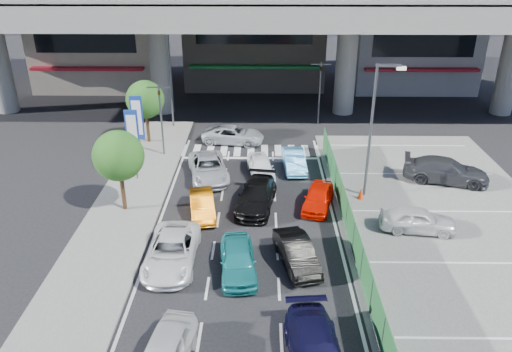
{
  "coord_description": "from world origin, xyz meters",
  "views": [
    {
      "loc": [
        0.8,
        -20.83,
        14.06
      ],
      "look_at": [
        0.47,
        5.23,
        1.64
      ],
      "focal_mm": 35.0,
      "sensor_mm": 36.0,
      "label": 1
    }
  ],
  "objects_px": {
    "traffic_light_right": "(320,77)",
    "hatch_black_mid_right": "(297,253)",
    "sedan_white_mid_left": "(172,251)",
    "parked_sedan_dgrey": "(446,170)",
    "minivan_navy_back": "(316,352)",
    "tree_far": "(145,100)",
    "traffic_cone": "(361,193)",
    "traffic_light_left": "(160,103)",
    "signboard_far": "(137,119)",
    "street_lamp_right": "(375,121)",
    "kei_truck_front_right": "(294,161)",
    "taxi_orange_left": "(202,205)",
    "signboard_near": "(133,135)",
    "sedan_black_mid": "(256,196)",
    "sedan_white_front_mid": "(261,166)",
    "wagon_silver_front_left": "(208,168)",
    "crossing_wagon_silver": "(233,135)",
    "taxi_orange_right": "(318,198)",
    "street_lamp_left": "(172,70)",
    "parked_sedan_white": "(418,220)",
    "taxi_teal_mid": "(238,260)",
    "tree_near": "(118,156)"
  },
  "relations": [
    {
      "from": "signboard_far",
      "to": "tree_far",
      "type": "height_order",
      "value": "tree_far"
    },
    {
      "from": "tree_far",
      "to": "traffic_cone",
      "type": "height_order",
      "value": "tree_far"
    },
    {
      "from": "traffic_light_left",
      "to": "sedan_white_mid_left",
      "type": "bearing_deg",
      "value": -78.13
    },
    {
      "from": "wagon_silver_front_left",
      "to": "sedan_white_front_mid",
      "type": "distance_m",
      "value": 3.4
    },
    {
      "from": "street_lamp_left",
      "to": "taxi_orange_left",
      "type": "xyz_separation_m",
      "value": [
        3.8,
        -14.42,
        -4.16
      ]
    },
    {
      "from": "street_lamp_left",
      "to": "parked_sedan_white",
      "type": "height_order",
      "value": "street_lamp_left"
    },
    {
      "from": "signboard_near",
      "to": "sedan_white_front_mid",
      "type": "relative_size",
      "value": 1.25
    },
    {
      "from": "crossing_wagon_silver",
      "to": "wagon_silver_front_left",
      "type": "bearing_deg",
      "value": 176.92
    },
    {
      "from": "traffic_light_left",
      "to": "traffic_light_right",
      "type": "relative_size",
      "value": 1.0
    },
    {
      "from": "sedan_white_front_mid",
      "to": "traffic_cone",
      "type": "bearing_deg",
      "value": -37.87
    },
    {
      "from": "minivan_navy_back",
      "to": "traffic_cone",
      "type": "bearing_deg",
      "value": 68.11
    },
    {
      "from": "minivan_navy_back",
      "to": "parked_sedan_dgrey",
      "type": "xyz_separation_m",
      "value": [
        9.69,
        15.34,
        0.13
      ]
    },
    {
      "from": "sedan_white_front_mid",
      "to": "crossing_wagon_silver",
      "type": "distance_m",
      "value": 6.16
    },
    {
      "from": "signboard_near",
      "to": "hatch_black_mid_right",
      "type": "bearing_deg",
      "value": -43.26
    },
    {
      "from": "sedan_white_front_mid",
      "to": "parked_sedan_white",
      "type": "distance_m",
      "value": 10.74
    },
    {
      "from": "sedan_white_mid_left",
      "to": "signboard_far",
      "type": "bearing_deg",
      "value": 109.06
    },
    {
      "from": "tree_near",
      "to": "parked_sedan_white",
      "type": "xyz_separation_m",
      "value": [
        16.01,
        -2.08,
        -2.66
      ]
    },
    {
      "from": "signboard_near",
      "to": "parked_sedan_white",
      "type": "height_order",
      "value": "signboard_near"
    },
    {
      "from": "traffic_light_left",
      "to": "traffic_cone",
      "type": "relative_size",
      "value": 7.37
    },
    {
      "from": "signboard_near",
      "to": "sedan_black_mid",
      "type": "relative_size",
      "value": 0.99
    },
    {
      "from": "traffic_light_left",
      "to": "parked_sedan_dgrey",
      "type": "distance_m",
      "value": 19.36
    },
    {
      "from": "street_lamp_right",
      "to": "kei_truck_front_right",
      "type": "distance_m",
      "value": 7.01
    },
    {
      "from": "traffic_light_right",
      "to": "signboard_far",
      "type": "relative_size",
      "value": 1.11
    },
    {
      "from": "hatch_black_mid_right",
      "to": "kei_truck_front_right",
      "type": "xyz_separation_m",
      "value": [
        0.5,
        10.9,
        -0.02
      ]
    },
    {
      "from": "traffic_light_right",
      "to": "hatch_black_mid_right",
      "type": "xyz_separation_m",
      "value": [
        -3.03,
        -20.11,
        -3.29
      ]
    },
    {
      "from": "hatch_black_mid_right",
      "to": "traffic_cone",
      "type": "bearing_deg",
      "value": 43.1
    },
    {
      "from": "traffic_light_left",
      "to": "tree_far",
      "type": "bearing_deg",
      "value": 122.62
    },
    {
      "from": "signboard_far",
      "to": "tree_near",
      "type": "relative_size",
      "value": 0.98
    },
    {
      "from": "traffic_light_left",
      "to": "traffic_light_right",
      "type": "bearing_deg",
      "value": 30.89
    },
    {
      "from": "minivan_navy_back",
      "to": "hatch_black_mid_right",
      "type": "xyz_separation_m",
      "value": [
        -0.3,
        6.32,
        -0.05
      ]
    },
    {
      "from": "sedan_white_mid_left",
      "to": "parked_sedan_dgrey",
      "type": "height_order",
      "value": "parked_sedan_dgrey"
    },
    {
      "from": "signboard_near",
      "to": "minivan_navy_back",
      "type": "height_order",
      "value": "signboard_near"
    },
    {
      "from": "sedan_white_mid_left",
      "to": "crossing_wagon_silver",
      "type": "relative_size",
      "value": 1.07
    },
    {
      "from": "traffic_light_right",
      "to": "parked_sedan_white",
      "type": "bearing_deg",
      "value": -78.4
    },
    {
      "from": "tree_near",
      "to": "taxi_teal_mid",
      "type": "bearing_deg",
      "value": -40.6
    },
    {
      "from": "wagon_silver_front_left",
      "to": "crossing_wagon_silver",
      "type": "xyz_separation_m",
      "value": [
        1.26,
        6.17,
        -0.04
      ]
    },
    {
      "from": "tree_near",
      "to": "taxi_orange_right",
      "type": "height_order",
      "value": "tree_near"
    },
    {
      "from": "taxi_orange_left",
      "to": "signboard_far",
      "type": "bearing_deg",
      "value": 114.08
    },
    {
      "from": "tree_far",
      "to": "sedan_black_mid",
      "type": "distance_m",
      "value": 13.26
    },
    {
      "from": "traffic_light_left",
      "to": "signboard_far",
      "type": "relative_size",
      "value": 1.11
    },
    {
      "from": "tree_far",
      "to": "sedan_black_mid",
      "type": "relative_size",
      "value": 1.01
    },
    {
      "from": "sedan_black_mid",
      "to": "taxi_teal_mid",
      "type": "bearing_deg",
      "value": -88.34
    },
    {
      "from": "street_lamp_left",
      "to": "hatch_black_mid_right",
      "type": "distance_m",
      "value": 21.44
    },
    {
      "from": "traffic_light_right",
      "to": "hatch_black_mid_right",
      "type": "distance_m",
      "value": 20.6
    },
    {
      "from": "sedan_white_mid_left",
      "to": "wagon_silver_front_left",
      "type": "xyz_separation_m",
      "value": [
        0.8,
        9.51,
        0.0
      ]
    },
    {
      "from": "traffic_light_left",
      "to": "street_lamp_left",
      "type": "relative_size",
      "value": 0.65
    },
    {
      "from": "traffic_light_left",
      "to": "parked_sedan_white",
      "type": "distance_m",
      "value": 18.52
    },
    {
      "from": "wagon_silver_front_left",
      "to": "kei_truck_front_right",
      "type": "relative_size",
      "value": 1.3
    },
    {
      "from": "street_lamp_right",
      "to": "taxi_orange_right",
      "type": "xyz_separation_m",
      "value": [
        -3.12,
        -1.49,
        -4.14
      ]
    },
    {
      "from": "taxi_teal_mid",
      "to": "traffic_cone",
      "type": "height_order",
      "value": "taxi_teal_mid"
    }
  ]
}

